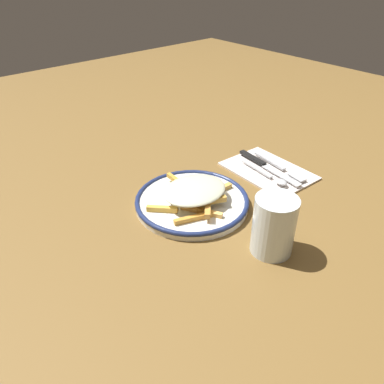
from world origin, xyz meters
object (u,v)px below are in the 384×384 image
(knife, at_px, (263,164))
(spoon, at_px, (271,176))
(napkin, at_px, (268,170))
(fork, at_px, (279,166))
(water_glass, at_px, (274,226))
(plate, at_px, (192,201))
(fries_heap, at_px, (195,192))

(knife, bearing_deg, spoon, 57.30)
(spoon, bearing_deg, napkin, -132.85)
(napkin, xyz_separation_m, fork, (-0.03, 0.01, 0.01))
(spoon, height_order, water_glass, water_glass)
(water_glass, bearing_deg, plate, -85.44)
(napkin, height_order, water_glass, water_glass)
(fork, xyz_separation_m, knife, (0.02, -0.03, 0.00))
(knife, bearing_deg, fork, 127.90)
(napkin, height_order, knife, knife)
(napkin, xyz_separation_m, water_glass, (0.23, 0.19, 0.05))
(napkin, xyz_separation_m, spoon, (0.03, 0.03, 0.01))
(plate, distance_m, spoon, 0.22)
(plate, relative_size, spoon, 1.66)
(spoon, distance_m, water_glass, 0.26)
(plate, distance_m, fries_heap, 0.03)
(fries_heap, height_order, water_glass, water_glass)
(plate, relative_size, napkin, 1.16)
(plate, distance_m, knife, 0.25)
(napkin, bearing_deg, water_glass, 40.06)
(fries_heap, bearing_deg, fork, 175.82)
(spoon, relative_size, water_glass, 1.32)
(knife, relative_size, water_glass, 1.82)
(knife, bearing_deg, plate, 0.67)
(fries_heap, distance_m, water_glass, 0.20)
(water_glass, bearing_deg, fries_heap, -85.36)
(fries_heap, relative_size, napkin, 0.94)
(fries_heap, relative_size, knife, 0.98)
(fries_heap, xyz_separation_m, napkin, (-0.25, 0.01, -0.03))
(napkin, distance_m, water_glass, 0.30)
(fork, distance_m, water_glass, 0.32)
(fries_heap, xyz_separation_m, fork, (-0.27, 0.02, -0.03))
(plate, distance_m, water_glass, 0.21)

